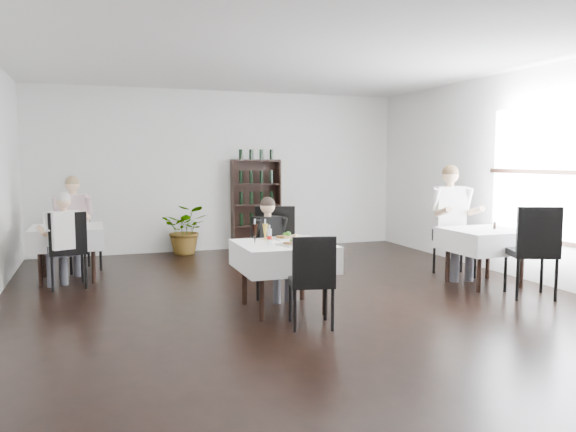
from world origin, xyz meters
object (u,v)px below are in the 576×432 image
at_px(wine_shelf, 256,205).
at_px(potted_tree, 186,229).
at_px(diner_main, 271,240).
at_px(main_table, 283,256).

height_order(wine_shelf, potted_tree, wine_shelf).
xyz_separation_m(wine_shelf, diner_main, (-0.88, -3.78, -0.12)).
bearing_deg(diner_main, main_table, -91.73).
bearing_deg(main_table, wine_shelf, 78.22).
bearing_deg(diner_main, potted_tree, 97.38).
relative_size(potted_tree, diner_main, 0.72).
distance_m(main_table, potted_tree, 4.22).
bearing_deg(wine_shelf, diner_main, -103.17).
bearing_deg(main_table, diner_main, 88.27).
bearing_deg(potted_tree, diner_main, -82.62).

